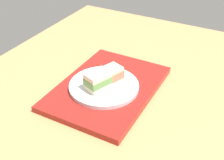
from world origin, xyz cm
name	(u,v)px	position (x,y,z in cm)	size (l,w,h in cm)	color
ground_plane	(102,96)	(0.00, 0.00, -1.50)	(140.00, 100.00, 3.00)	tan
serving_tray	(108,88)	(-1.80, 1.10, 1.07)	(43.10, 30.65, 2.13)	maroon
sandwich_plate	(104,86)	(0.03, 0.71, 2.84)	(23.77, 23.77, 1.41)	silver
sandwich_near	(110,75)	(-2.69, 1.67, 6.15)	(9.46, 8.13, 5.22)	beige
sandwich_far	(97,80)	(2.74, -0.25, 6.51)	(9.48, 8.07, 5.95)	#EFE5C1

